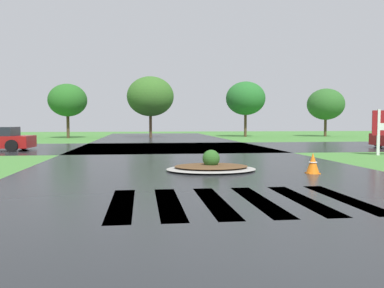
{
  "coord_description": "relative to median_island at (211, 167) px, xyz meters",
  "views": [
    {
      "loc": [
        -1.86,
        -3.99,
        1.58
      ],
      "look_at": [
        -0.34,
        8.07,
        0.9
      ],
      "focal_mm": 37.38,
      "sensor_mm": 36.0,
      "label": 1
    }
  ],
  "objects": [
    {
      "name": "background_treeline",
      "position": [
        0.85,
        27.6,
        3.68
      ],
      "size": [
        39.28,
        5.41,
        6.05
      ],
      "color": "#4C3823",
      "rests_on": "ground"
    },
    {
      "name": "asphalt_cross_road",
      "position": [
        -0.35,
        11.93,
        -0.13
      ],
      "size": [
        90.0,
        10.32,
        0.01
      ],
      "primitive_type": "cube",
      "color": "#232628",
      "rests_on": "ground"
    },
    {
      "name": "traffic_cone",
      "position": [
        2.95,
        -1.08,
        0.18
      ],
      "size": [
        0.41,
        0.41,
        0.63
      ],
      "color": "orange",
      "rests_on": "ground"
    },
    {
      "name": "median_island",
      "position": [
        0.0,
        0.0,
        0.0
      ],
      "size": [
        2.89,
        2.32,
        0.68
      ],
      "color": "#9E9B93",
      "rests_on": "ground"
    },
    {
      "name": "asphalt_roadway",
      "position": [
        -0.35,
        1.4,
        -0.13
      ],
      "size": [
        11.46,
        80.0,
        0.01
      ],
      "primitive_type": "cube",
      "color": "#232628",
      "rests_on": "ground"
    },
    {
      "name": "crosswalk_stripes",
      "position": [
        -0.35,
        -4.93,
        -0.13
      ],
      "size": [
        4.95,
        3.17,
        0.01
      ],
      "color": "white",
      "rests_on": "ground"
    },
    {
      "name": "ground_plane",
      "position": [
        -0.35,
        -8.6,
        -0.18
      ],
      "size": [
        120.0,
        120.0,
        0.1
      ],
      "primitive_type": "cube",
      "color": "#478438"
    }
  ]
}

